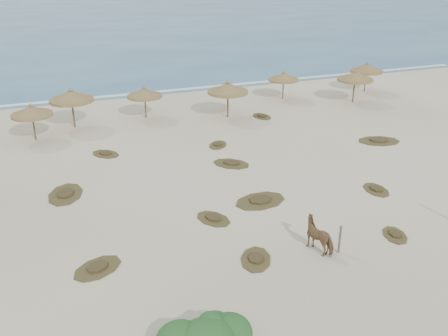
# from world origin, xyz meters

# --- Properties ---
(ground) EXTENTS (160.00, 160.00, 0.00)m
(ground) POSITION_xyz_m (0.00, 0.00, 0.00)
(ground) COLOR beige
(ground) RESTS_ON ground
(ocean) EXTENTS (200.00, 100.00, 0.01)m
(ocean) POSITION_xyz_m (0.00, 75.00, 0.00)
(ocean) COLOR #2B5782
(ocean) RESTS_ON ground
(foam_line) EXTENTS (70.00, 0.60, 0.01)m
(foam_line) POSITION_xyz_m (0.00, 26.00, 0.00)
(foam_line) COLOR white
(foam_line) RESTS_ON ground
(palapa_1) EXTENTS (2.85, 2.85, 2.59)m
(palapa_1) POSITION_xyz_m (-8.64, 16.74, 2.01)
(palapa_1) COLOR brown
(palapa_1) RESTS_ON ground
(palapa_2) EXTENTS (3.42, 3.42, 2.97)m
(palapa_2) POSITION_xyz_m (-5.90, 18.52, 2.30)
(palapa_2) COLOR brown
(palapa_2) RESTS_ON ground
(palapa_3) EXTENTS (3.22, 3.22, 2.52)m
(palapa_3) POSITION_xyz_m (-0.55, 18.86, 1.96)
(palapa_3) COLOR brown
(palapa_3) RESTS_ON ground
(palapa_4) EXTENTS (4.15, 4.15, 2.92)m
(palapa_4) POSITION_xyz_m (5.43, 16.84, 2.27)
(palapa_4) COLOR brown
(palapa_4) RESTS_ON ground
(palapa_5) EXTENTS (2.86, 2.86, 2.48)m
(palapa_5) POSITION_xyz_m (11.72, 19.98, 1.92)
(palapa_5) COLOR brown
(palapa_5) RESTS_ON ground
(palapa_6) EXTENTS (3.14, 3.14, 2.82)m
(palapa_6) POSITION_xyz_m (16.91, 17.07, 2.19)
(palapa_6) COLOR brown
(palapa_6) RESTS_ON ground
(palapa_7) EXTENTS (3.75, 3.75, 2.72)m
(palapa_7) POSITION_xyz_m (19.85, 19.62, 2.11)
(palapa_7) COLOR brown
(palapa_7) RESTS_ON ground
(horse) EXTENTS (1.31, 1.85, 1.43)m
(horse) POSITION_xyz_m (2.58, -1.92, 0.71)
(horse) COLOR #8F6341
(horse) RESTS_ON ground
(fence_post_near) EXTENTS (0.11, 0.11, 1.29)m
(fence_post_near) POSITION_xyz_m (3.26, -2.39, 0.65)
(fence_post_near) COLOR brown
(fence_post_near) RESTS_ON ground
(scrub_1) EXTENTS (2.40, 3.07, 0.16)m
(scrub_1) POSITION_xyz_m (-7.37, 7.36, 0.05)
(scrub_1) COLOR brown
(scrub_1) RESTS_ON ground
(scrub_2) EXTENTS (1.98, 2.27, 0.16)m
(scrub_2) POSITION_xyz_m (-0.87, 2.16, 0.05)
(scrub_2) COLOR brown
(scrub_2) RESTS_ON ground
(scrub_3) EXTENTS (2.69, 2.63, 0.16)m
(scrub_3) POSITION_xyz_m (2.36, 8.12, 0.05)
(scrub_3) COLOR brown
(scrub_3) RESTS_ON ground
(scrub_4) EXTENTS (1.31, 1.90, 0.16)m
(scrub_4) POSITION_xyz_m (8.43, 2.07, 0.05)
(scrub_4) COLOR brown
(scrub_4) RESTS_ON ground
(scrub_5) EXTENTS (3.24, 2.56, 0.16)m
(scrub_5) POSITION_xyz_m (13.15, 8.29, 0.05)
(scrub_5) COLOR brown
(scrub_5) RESTS_ON ground
(scrub_7) EXTENTS (1.90, 2.04, 0.16)m
(scrub_7) POSITION_xyz_m (2.66, 11.37, 0.05)
(scrub_7) COLOR brown
(scrub_7) RESTS_ON ground
(scrub_9) EXTENTS (3.08, 2.28, 0.16)m
(scrub_9) POSITION_xyz_m (2.02, 3.08, 0.05)
(scrub_9) COLOR brown
(scrub_9) RESTS_ON ground
(scrub_10) EXTENTS (1.54, 2.04, 0.16)m
(scrub_10) POSITION_xyz_m (7.93, 15.96, 0.05)
(scrub_10) COLOR brown
(scrub_10) RESTS_ON ground
(scrub_11) EXTENTS (2.58, 2.29, 0.16)m
(scrub_11) POSITION_xyz_m (-6.63, -0.03, 0.05)
(scrub_11) COLOR brown
(scrub_11) RESTS_ON ground
(scrub_12) EXTENTS (1.48, 1.83, 0.16)m
(scrub_12) POSITION_xyz_m (6.39, -2.13, 0.05)
(scrub_12) COLOR brown
(scrub_12) RESTS_ON ground
(scrub_13) EXTENTS (2.21, 2.29, 0.16)m
(scrub_13) POSITION_xyz_m (-4.56, 12.35, 0.05)
(scrub_13) COLOR brown
(scrub_13) RESTS_ON ground
(scrub_14) EXTENTS (2.02, 2.32, 0.16)m
(scrub_14) POSITION_xyz_m (-0.32, -1.69, 0.05)
(scrub_14) COLOR brown
(scrub_14) RESTS_ON ground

